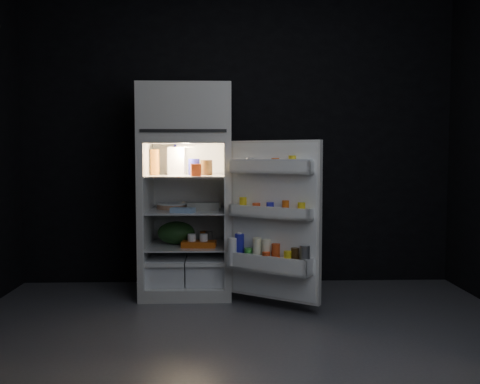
{
  "coord_description": "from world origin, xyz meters",
  "views": [
    {
      "loc": [
        -0.14,
        -3.3,
        1.21
      ],
      "look_at": [
        0.0,
        1.0,
        0.9
      ],
      "focal_mm": 40.0,
      "sensor_mm": 36.0,
      "label": 1
    }
  ],
  "objects_px": {
    "milk_jug": "(177,161)",
    "yogurt_tray": "(199,244)",
    "fridge_door": "(272,223)",
    "egg_carton": "(203,207)",
    "refrigerator": "(187,183)"
  },
  "relations": [
    {
      "from": "milk_jug",
      "to": "yogurt_tray",
      "type": "height_order",
      "value": "milk_jug"
    },
    {
      "from": "fridge_door",
      "to": "egg_carton",
      "type": "height_order",
      "value": "fridge_door"
    },
    {
      "from": "fridge_door",
      "to": "milk_jug",
      "type": "height_order",
      "value": "fridge_door"
    },
    {
      "from": "milk_jug",
      "to": "egg_carton",
      "type": "distance_m",
      "value": 0.47
    },
    {
      "from": "fridge_door",
      "to": "milk_jug",
      "type": "xyz_separation_m",
      "value": [
        -0.78,
        0.63,
        0.47
      ]
    },
    {
      "from": "refrigerator",
      "to": "yogurt_tray",
      "type": "relative_size",
      "value": 6.23
    },
    {
      "from": "fridge_door",
      "to": "egg_carton",
      "type": "relative_size",
      "value": 4.48
    },
    {
      "from": "milk_jug",
      "to": "egg_carton",
      "type": "relative_size",
      "value": 0.88
    },
    {
      "from": "fridge_door",
      "to": "egg_carton",
      "type": "xyz_separation_m",
      "value": [
        -0.54,
        0.49,
        0.08
      ]
    },
    {
      "from": "milk_jug",
      "to": "fridge_door",
      "type": "bearing_deg",
      "value": -36.9
    },
    {
      "from": "egg_carton",
      "to": "yogurt_tray",
      "type": "bearing_deg",
      "value": -116.3
    },
    {
      "from": "refrigerator",
      "to": "egg_carton",
      "type": "relative_size",
      "value": 6.53
    },
    {
      "from": "milk_jug",
      "to": "egg_carton",
      "type": "bearing_deg",
      "value": -28.68
    },
    {
      "from": "yogurt_tray",
      "to": "milk_jug",
      "type": "bearing_deg",
      "value": 138.15
    },
    {
      "from": "egg_carton",
      "to": "milk_jug",
      "type": "bearing_deg",
      "value": 149.52
    }
  ]
}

